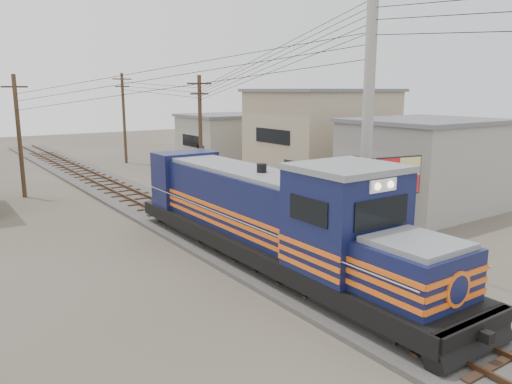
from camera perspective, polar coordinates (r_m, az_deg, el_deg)
ground at (r=17.55m, az=2.76°, el=-8.89°), size 120.00×120.00×0.00m
ballast at (r=25.84m, az=-10.79°, el=-2.16°), size 3.60×70.00×0.16m
track at (r=25.80m, az=-10.80°, el=-1.77°), size 1.15×70.00×0.12m
locomotive at (r=17.44m, az=1.74°, el=-3.08°), size 2.92×15.87×3.93m
utility_pole_main at (r=18.46m, az=12.64°, el=7.79°), size 0.40×0.40×10.00m
wooden_pole_mid at (r=30.79m, az=-6.38°, el=6.96°), size 1.60×0.24×7.00m
wooden_pole_far at (r=43.69m, az=-14.86°, el=8.34°), size 1.60×0.24×7.50m
wooden_pole_left at (r=31.54m, az=-25.47°, el=6.02°), size 1.60×0.24×7.00m
power_lines at (r=23.73m, az=-10.29°, el=14.87°), size 9.65×19.00×3.30m
shophouse_front at (r=27.09m, az=18.55°, el=2.99°), size 7.35×6.30×4.70m
shophouse_mid at (r=33.80m, az=7.40°, el=6.38°), size 8.40×7.35×6.20m
shophouse_back at (r=41.05m, az=-3.62°, el=5.96°), size 6.30×6.30×4.20m
billboard at (r=21.48m, az=15.95°, el=1.53°), size 2.21×0.55×3.45m
market_umbrella at (r=23.57m, az=8.58°, el=2.04°), size 2.90×2.90×2.58m
vendor at (r=25.77m, az=10.05°, el=-0.57°), size 0.68×0.61×1.56m
plant_nursery at (r=23.61m, az=7.34°, el=-2.32°), size 3.54×3.03×1.12m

